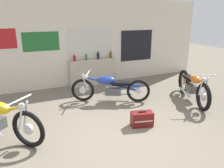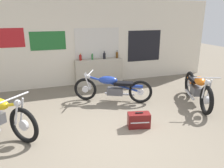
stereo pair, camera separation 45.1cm
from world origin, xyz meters
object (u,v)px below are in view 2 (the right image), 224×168
Objects in this scene: bottle_leftmost at (80,57)px; motorcycle_orange at (197,88)px; bottle_center at (104,55)px; bottle_right_center at (117,55)px; bottle_left_center at (92,56)px; motorcycle_blue at (113,87)px; hard_case_darkred at (139,120)px.

motorcycle_orange is at bearing -44.47° from bottle_leftmost.
bottle_leftmost is 0.87× the size of bottle_center.
bottle_left_center is at bearing -178.52° from bottle_right_center.
motorcycle_blue is (-0.76, -1.71, -0.57)m from bottle_right_center.
hard_case_darkred is (0.18, -3.24, -0.81)m from bottle_left_center.
motorcycle_blue is (-2.10, 0.86, -0.01)m from motorcycle_orange.
bottle_left_center is 3.34m from hard_case_darkred.
bottle_center is at bearing 80.18° from motorcycle_blue.
bottle_leftmost reaches higher than hard_case_darkred.
motorcycle_orange is (1.34, -2.57, -0.56)m from bottle_right_center.
motorcycle_orange is 2.27m from motorcycle_blue.
bottle_leftmost is at bearing 176.40° from bottle_left_center.
motorcycle_orange reaches higher than hard_case_darkred.
motorcycle_blue is at bearing -85.57° from bottle_left_center.
bottle_leftmost is at bearing 100.02° from hard_case_darkred.
bottle_left_center is at bearing -3.60° from bottle_leftmost.
bottle_right_center is 0.13× the size of motorcycle_orange.
bottle_right_center is (1.28, -0.00, 0.01)m from bottle_leftmost.
bottle_leftmost is 0.12× the size of motorcycle_blue.
motorcycle_orange is at bearing -62.49° from bottle_right_center.
hard_case_darkred is at bearing -79.98° from bottle_leftmost.
bottle_leftmost reaches higher than motorcycle_blue.
bottle_leftmost is 0.82m from bottle_center.
bottle_left_center reaches higher than motorcycle_orange.
motorcycle_orange is at bearing -54.84° from bottle_center.
bottle_leftmost is 0.45× the size of hard_case_darkred.
bottle_right_center reaches higher than motorcycle_orange.
hard_case_darkred is at bearing -161.34° from motorcycle_orange.
motorcycle_orange is at bearing -48.83° from bottle_left_center.
bottle_right_center is 1.96m from motorcycle_blue.
bottle_leftmost is 1.87m from motorcycle_blue.
motorcycle_blue is (-0.29, -1.70, -0.58)m from bottle_center.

